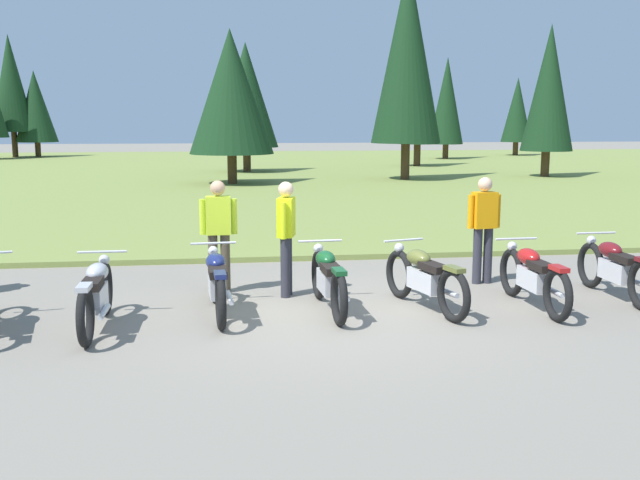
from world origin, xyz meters
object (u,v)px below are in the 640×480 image
Objects in this scene: motorcycle_british_green at (328,279)px; motorcycle_maroon at (615,268)px; motorcycle_silver at (96,294)px; rider_checking_bike at (219,230)px; motorcycle_navy at (217,282)px; motorcycle_olive at (424,277)px; rider_in_hivis_vest at (286,232)px; rider_near_row_end at (484,224)px; motorcycle_red at (533,276)px.

motorcycle_maroon is at bearing 2.34° from motorcycle_british_green.
rider_checking_bike reaches higher than motorcycle_silver.
motorcycle_navy is 1.00× the size of motorcycle_british_green.
motorcycle_silver is 1.00× the size of motorcycle_maroon.
motorcycle_olive is 2.11m from rider_in_hivis_vest.
rider_near_row_end reaches higher than motorcycle_maroon.
rider_near_row_end is at bearing 18.19° from motorcycle_silver.
motorcycle_british_green is 1.26× the size of rider_checking_bike.
rider_in_hivis_vest is (-4.67, 0.75, 0.51)m from motorcycle_maroon.
motorcycle_navy is 2.78m from motorcycle_olive.
motorcycle_olive is 1.23× the size of rider_in_hivis_vest.
motorcycle_maroon is (1.39, 0.36, 0.00)m from motorcycle_red.
motorcycle_maroon is at bearing 14.31° from motorcycle_red.
motorcycle_red is 1.26× the size of rider_near_row_end.
motorcycle_red is at bearing -4.44° from motorcycle_olive.
motorcycle_silver is 1.26× the size of rider_checking_bike.
rider_checking_bike is (-2.76, 1.32, 0.51)m from motorcycle_olive.
motorcycle_olive is 3.10m from rider_checking_bike.
motorcycle_navy is at bearing -179.97° from motorcycle_british_green.
rider_checking_bike is (0.02, 1.25, 0.51)m from motorcycle_navy.
motorcycle_red is (4.27, -0.18, 0.00)m from motorcycle_navy.
motorcycle_navy is 1.35m from rider_checking_bike.
motorcycle_maroon is 2.02m from rider_near_row_end.
motorcycle_british_green is 1.31m from motorcycle_olive.
motorcycle_british_green is 1.16m from rider_in_hivis_vest.
motorcycle_maroon is (4.19, 0.17, 0.00)m from motorcycle_british_green.
rider_checking_bike is at bearing 169.18° from motorcycle_maroon.
motorcycle_silver is at bearing -174.77° from motorcycle_maroon.
motorcycle_navy is 1.26× the size of rider_near_row_end.
rider_near_row_end is (5.57, 1.83, 0.51)m from motorcycle_silver.
motorcycle_british_green is at bearing -40.76° from rider_checking_bike.
motorcycle_british_green is 1.00× the size of motorcycle_maroon.
rider_near_row_end is at bearing 1.39° from rider_checking_bike.
motorcycle_british_green is at bearing -62.46° from rider_in_hivis_vest.
rider_in_hivis_vest reaches higher than motorcycle_british_green.
motorcycle_british_green and motorcycle_maroon have the same top height.
motorcycle_british_green is at bearing -152.91° from rider_near_row_end.
motorcycle_red is at bearing -18.67° from rider_in_hivis_vest.
rider_in_hivis_vest is at bearing 150.98° from motorcycle_olive.
motorcycle_olive and motorcycle_maroon have the same top height.
rider_near_row_end is 3.15m from rider_in_hivis_vest.
motorcycle_red is 1.00× the size of motorcycle_maroon.
motorcycle_british_green is 1.26× the size of rider_in_hivis_vest.
motorcycle_silver is at bearing -150.19° from rider_in_hivis_vest.
motorcycle_silver and motorcycle_british_green have the same top height.
motorcycle_british_green is at bearing 176.22° from motorcycle_red.
motorcycle_silver is 5.88m from rider_near_row_end.
motorcycle_british_green is 4.19m from motorcycle_maroon.
motorcycle_maroon is at bearing 1.74° from motorcycle_navy.
rider_checking_bike reaches higher than motorcycle_maroon.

